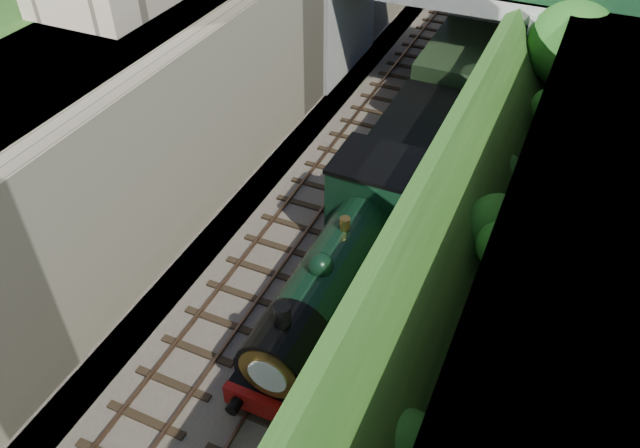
% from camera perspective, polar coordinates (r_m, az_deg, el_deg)
% --- Properties ---
extents(trackbed, '(10.00, 90.00, 0.20)m').
position_cam_1_polar(trackbed, '(29.82, 8.60, 8.87)').
color(trackbed, '#473F38').
rests_on(trackbed, ground).
extents(retaining_wall, '(1.00, 90.00, 7.00)m').
position_cam_1_polar(retaining_wall, '(29.93, -1.22, 16.80)').
color(retaining_wall, '#756B56').
rests_on(retaining_wall, ground).
extents(street_plateau_left, '(6.00, 90.00, 7.00)m').
position_cam_1_polar(street_plateau_left, '(31.48, -7.28, 17.73)').
color(street_plateau_left, '#262628').
rests_on(street_plateau_left, ground).
extents(embankment_slope, '(4.43, 90.00, 6.36)m').
position_cam_1_polar(embankment_slope, '(28.62, 19.30, 11.57)').
color(embankment_slope, '#1E4714').
rests_on(embankment_slope, ground).
extents(track_left, '(2.50, 90.00, 0.20)m').
position_cam_1_polar(track_left, '(30.24, 4.98, 9.99)').
color(track_left, black).
rests_on(track_left, trackbed).
extents(track_right, '(2.50, 90.00, 0.20)m').
position_cam_1_polar(track_right, '(29.52, 10.86, 8.55)').
color(track_right, black).
rests_on(track_right, trackbed).
extents(road_bridge, '(16.00, 6.40, 7.25)m').
position_cam_1_polar(road_bridge, '(31.40, 13.39, 18.07)').
color(road_bridge, gray).
rests_on(road_bridge, ground).
extents(tree, '(3.60, 3.80, 6.60)m').
position_cam_1_polar(tree, '(28.19, 22.25, 14.87)').
color(tree, black).
rests_on(tree, ground).
extents(locomotive, '(3.10, 10.22, 3.83)m').
position_cam_1_polar(locomotive, '(19.50, 1.99, -3.84)').
color(locomotive, black).
rests_on(locomotive, trackbed).
extents(tender, '(2.70, 6.00, 3.05)m').
position_cam_1_polar(tender, '(25.17, 8.51, 6.48)').
color(tender, black).
rests_on(tender, trackbed).
extents(coach_front, '(2.90, 18.00, 3.70)m').
position_cam_1_polar(coach_front, '(35.97, 14.97, 17.18)').
color(coach_front, black).
rests_on(coach_front, trackbed).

